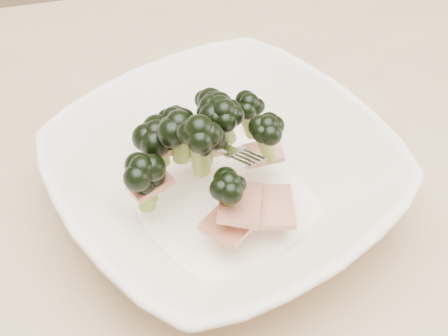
{
  "coord_description": "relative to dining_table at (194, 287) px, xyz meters",
  "views": [
    {
      "loc": [
        -0.05,
        -0.34,
        1.2
      ],
      "look_at": [
        0.04,
        0.02,
        0.8
      ],
      "focal_mm": 50.0,
      "sensor_mm": 36.0,
      "label": 1
    }
  ],
  "objects": [
    {
      "name": "broccoli_dish",
      "position": [
        0.03,
        0.02,
        0.14
      ],
      "size": [
        0.38,
        0.38,
        0.12
      ],
      "color": "white",
      "rests_on": "dining_table"
    },
    {
      "name": "dining_table",
      "position": [
        0.0,
        0.0,
        0.0
      ],
      "size": [
        1.2,
        0.8,
        0.75
      ],
      "color": "tan",
      "rests_on": "ground"
    }
  ]
}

